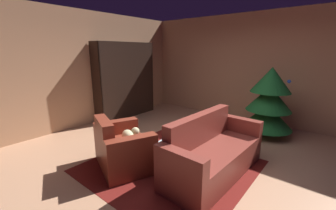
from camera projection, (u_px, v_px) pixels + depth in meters
ground_plane at (188, 161)px, 3.66m from camera, size 7.44×7.44×0.00m
wall_back at (254, 68)px, 5.53m from camera, size 6.32×0.06×2.76m
wall_left at (83, 69)px, 5.25m from camera, size 0.06×5.96×2.76m
area_rug at (171, 166)px, 3.51m from camera, size 2.39×2.36×0.01m
bookshelf_unit at (129, 82)px, 6.08m from camera, size 0.39×1.82×2.05m
armchair_red at (122, 148)px, 3.45m from camera, size 1.23×1.08×0.83m
couch_red at (212, 154)px, 3.26m from camera, size 0.79×1.89×0.89m
coffee_table at (179, 148)px, 3.32m from camera, size 0.73×0.73×0.41m
book_stack_on_table at (177, 141)px, 3.32m from camera, size 0.22×0.19×0.14m
bottle_on_table at (189, 136)px, 3.41m from camera, size 0.06×0.06×0.25m
decorated_tree at (269, 101)px, 4.61m from camera, size 1.04×1.04×1.50m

